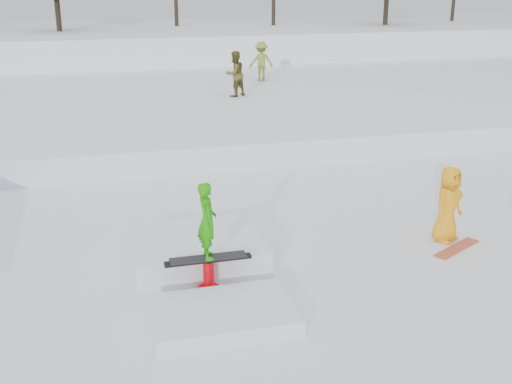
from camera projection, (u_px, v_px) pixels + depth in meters
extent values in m
plane|color=white|center=(258.00, 281.00, 12.23)|extent=(120.00, 120.00, 0.00)
cube|color=white|center=(130.00, 48.00, 39.25)|extent=(60.00, 14.00, 2.40)
cube|color=white|center=(158.00, 104.00, 26.72)|extent=(50.00, 18.00, 0.80)
cylinder|color=black|center=(58.00, 13.00, 36.19)|extent=(0.30, 0.30, 2.00)
cylinder|color=black|center=(386.00, 9.00, 40.62)|extent=(0.30, 0.30, 2.00)
imported|color=#52451C|center=(235.00, 74.00, 25.81)|extent=(1.10, 1.02, 1.82)
imported|color=olive|center=(261.00, 61.00, 29.59)|extent=(1.16, 0.67, 1.78)
imported|color=orange|center=(448.00, 204.00, 13.85)|extent=(0.98, 0.86, 1.69)
cube|color=#B94A33|center=(457.00, 248.00, 13.67)|extent=(1.36, 0.91, 0.03)
cube|color=white|center=(196.00, 250.00, 12.97)|extent=(2.60, 2.20, 0.54)
cube|color=white|center=(223.00, 316.00, 10.72)|extent=(2.40, 1.60, 0.30)
cylinder|color=red|center=(209.00, 290.00, 11.86)|extent=(0.44, 0.44, 0.06)
cylinder|color=red|center=(209.00, 276.00, 11.77)|extent=(0.20, 0.20, 0.60)
cube|color=black|center=(208.00, 260.00, 11.66)|extent=(1.60, 0.16, 0.06)
cube|color=black|center=(208.00, 258.00, 11.65)|extent=(1.40, 0.28, 0.03)
imported|color=#1C9E05|center=(207.00, 221.00, 11.41)|extent=(0.34, 0.52, 1.42)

